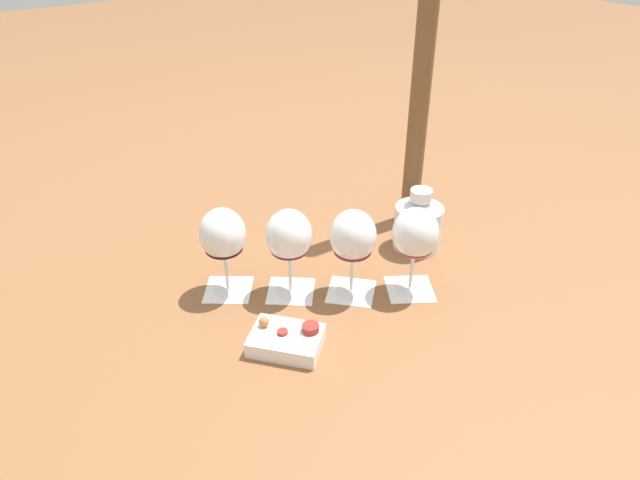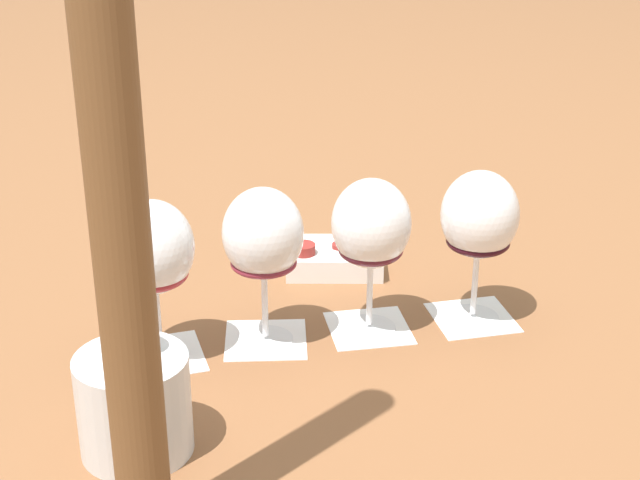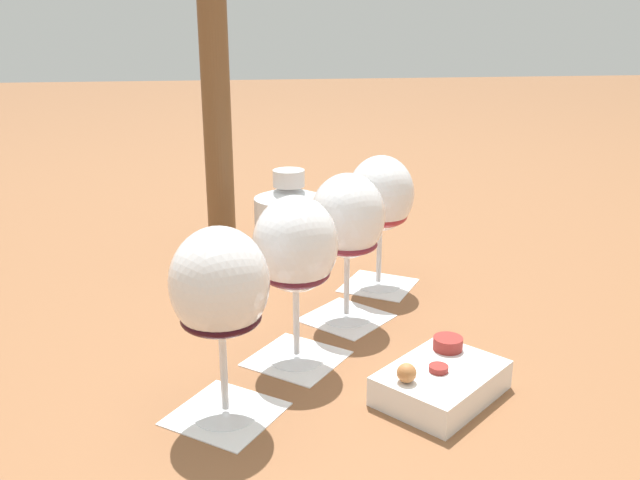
# 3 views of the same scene
# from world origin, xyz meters

# --- Properties ---
(ground_plane) EXTENTS (8.00, 8.00, 0.00)m
(ground_plane) POSITION_xyz_m (0.00, 0.00, 0.00)
(ground_plane) COLOR brown
(tasting_card_0) EXTENTS (0.14, 0.14, 0.00)m
(tasting_card_0) POSITION_xyz_m (-0.12, -0.17, 0.00)
(tasting_card_0) COLOR white
(tasting_card_0) RESTS_ON ground_plane
(tasting_card_1) EXTENTS (0.14, 0.14, 0.00)m
(tasting_card_1) POSITION_xyz_m (-0.05, -0.06, 0.00)
(tasting_card_1) COLOR white
(tasting_card_1) RESTS_ON ground_plane
(tasting_card_2) EXTENTS (0.14, 0.14, 0.00)m
(tasting_card_2) POSITION_xyz_m (0.03, 0.05, 0.00)
(tasting_card_2) COLOR white
(tasting_card_2) RESTS_ON ground_plane
(tasting_card_3) EXTENTS (0.14, 0.14, 0.00)m
(tasting_card_3) POSITION_xyz_m (0.12, 0.16, 0.00)
(tasting_card_3) COLOR white
(tasting_card_3) RESTS_ON ground_plane
(wine_glass_0) EXTENTS (0.10, 0.10, 0.20)m
(wine_glass_0) POSITION_xyz_m (-0.12, -0.17, 0.14)
(wine_glass_0) COLOR white
(wine_glass_0) RESTS_ON tasting_card_0
(wine_glass_1) EXTENTS (0.10, 0.10, 0.20)m
(wine_glass_1) POSITION_xyz_m (-0.05, -0.06, 0.14)
(wine_glass_1) COLOR white
(wine_glass_1) RESTS_ON tasting_card_1
(wine_glass_2) EXTENTS (0.10, 0.10, 0.20)m
(wine_glass_2) POSITION_xyz_m (0.03, 0.05, 0.14)
(wine_glass_2) COLOR white
(wine_glass_2) RESTS_ON tasting_card_2
(wine_glass_3) EXTENTS (0.10, 0.10, 0.20)m
(wine_glass_3) POSITION_xyz_m (0.12, 0.16, 0.14)
(wine_glass_3) COLOR white
(wine_glass_3) RESTS_ON tasting_card_3
(ceramic_vase) EXTENTS (0.12, 0.12, 0.15)m
(ceramic_vase) POSITION_xyz_m (0.01, -0.30, 0.07)
(ceramic_vase) COLOR silver
(ceramic_vase) RESTS_ON ground_plane
(snack_dish) EXTENTS (0.17, 0.16, 0.05)m
(snack_dish) POSITION_xyz_m (-0.11, 0.15, 0.02)
(snack_dish) COLOR white
(snack_dish) RESTS_ON ground_plane
(umbrella_pole) EXTENTS (0.05, 0.05, 0.76)m
(umbrella_pole) POSITION_xyz_m (0.12, -0.39, 0.38)
(umbrella_pole) COLOR brown
(umbrella_pole) RESTS_ON ground_plane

